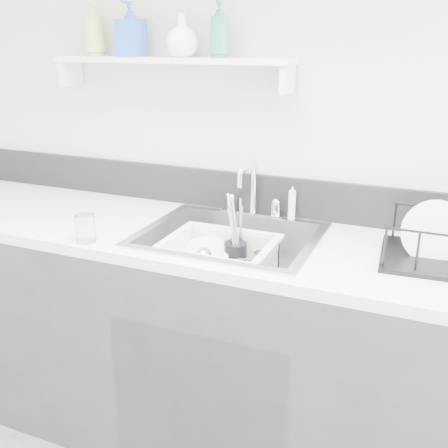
% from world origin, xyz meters
% --- Properties ---
extents(counter_run, '(3.20, 0.62, 0.92)m').
position_xyz_m(counter_run, '(0.00, 1.19, 0.46)').
color(counter_run, '#2C2C30').
rests_on(counter_run, ground).
extents(backsplash, '(3.20, 0.02, 0.16)m').
position_xyz_m(backsplash, '(0.00, 1.49, 1.00)').
color(backsplash, black).
rests_on(backsplash, counter_run).
extents(sink, '(0.64, 0.52, 0.20)m').
position_xyz_m(sink, '(0.00, 1.19, 0.83)').
color(sink, silver).
rests_on(sink, counter_run).
extents(faucet, '(0.26, 0.18, 0.23)m').
position_xyz_m(faucet, '(0.00, 1.44, 0.98)').
color(faucet, silver).
rests_on(faucet, counter_run).
extents(side_sprayer, '(0.03, 0.03, 0.14)m').
position_xyz_m(side_sprayer, '(0.16, 1.44, 0.99)').
color(side_sprayer, white).
rests_on(side_sprayer, counter_run).
extents(wall_shelf, '(1.00, 0.16, 0.12)m').
position_xyz_m(wall_shelf, '(-0.35, 1.42, 1.51)').
color(wall_shelf, silver).
rests_on(wall_shelf, room_shell).
extents(wash_tub, '(0.42, 0.35, 0.15)m').
position_xyz_m(wash_tub, '(-0.02, 1.15, 0.83)').
color(wash_tub, white).
rests_on(wash_tub, sink).
extents(plate_stack, '(0.26, 0.25, 0.10)m').
position_xyz_m(plate_stack, '(-0.10, 1.18, 0.79)').
color(plate_stack, white).
rests_on(plate_stack, wash_tub).
extents(utensil_cup, '(0.09, 0.09, 0.29)m').
position_xyz_m(utensil_cup, '(0.01, 1.23, 0.83)').
color(utensil_cup, black).
rests_on(utensil_cup, wash_tub).
extents(ladle, '(0.29, 0.18, 0.08)m').
position_xyz_m(ladle, '(-0.03, 1.15, 0.81)').
color(ladle, silver).
rests_on(ladle, wash_tub).
extents(tumbler_in_tub, '(0.08, 0.08, 0.09)m').
position_xyz_m(tumbler_in_tub, '(0.12, 1.22, 0.81)').
color(tumbler_in_tub, white).
rests_on(tumbler_in_tub, wash_tub).
extents(tumbler_counter, '(0.08, 0.08, 0.10)m').
position_xyz_m(tumbler_counter, '(-0.44, 0.94, 0.97)').
color(tumbler_counter, white).
rests_on(tumbler_counter, counter_run).
extents(bowl_small, '(0.12, 0.12, 0.04)m').
position_xyz_m(bowl_small, '(0.10, 1.12, 0.79)').
color(bowl_small, white).
rests_on(bowl_small, wash_tub).
extents(soap_bottle_a, '(0.11, 0.11, 0.21)m').
position_xyz_m(soap_bottle_a, '(-0.69, 1.42, 1.64)').
color(soap_bottle_a, '#BFDF60').
rests_on(soap_bottle_a, wall_shelf).
extents(soap_bottle_b, '(0.10, 0.10, 0.21)m').
position_xyz_m(soap_bottle_b, '(-0.50, 1.40, 1.63)').
color(soap_bottle_b, blue).
rests_on(soap_bottle_b, wall_shelf).
extents(soap_bottle_c, '(0.16, 0.16, 0.16)m').
position_xyz_m(soap_bottle_c, '(-0.28, 1.40, 1.61)').
color(soap_bottle_c, white).
rests_on(soap_bottle_c, wall_shelf).
extents(soap_bottle_d, '(0.08, 0.08, 0.20)m').
position_xyz_m(soap_bottle_d, '(-0.14, 1.42, 1.63)').
color(soap_bottle_d, '#25825C').
rests_on(soap_bottle_d, wall_shelf).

